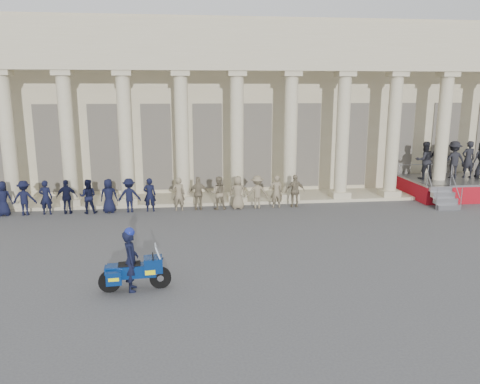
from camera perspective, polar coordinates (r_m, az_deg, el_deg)
name	(u,v)px	position (r m, az deg, el deg)	size (l,w,h in m)	color
ground	(225,262)	(15.23, -1.88, -8.56)	(90.00, 90.00, 0.00)	#474749
building	(203,105)	(28.96, -4.50, 10.52)	(40.00, 12.50, 9.00)	#BEB18E
officer_rank	(97,196)	(21.90, -17.02, -0.48)	(18.46, 0.59, 1.55)	black
reviewing_stand	(452,166)	(26.41, 24.46, 2.86)	(4.67, 4.38, 2.86)	gray
motorcycle	(136,271)	(13.37, -12.62, -9.38)	(1.98, 0.82, 1.27)	black
rider	(131,259)	(13.25, -13.17, -8.00)	(0.46, 0.66, 1.81)	black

